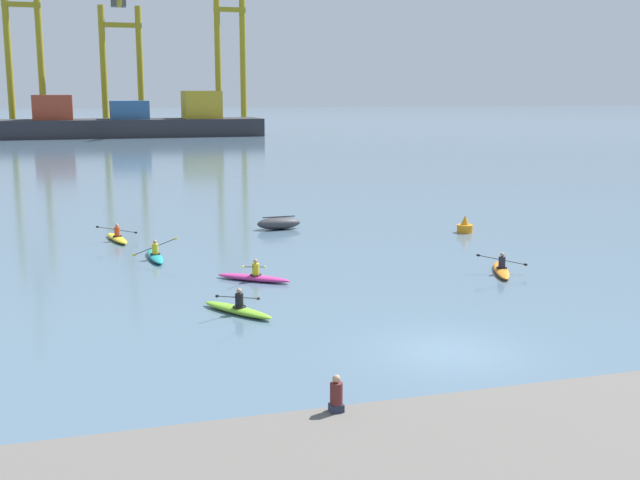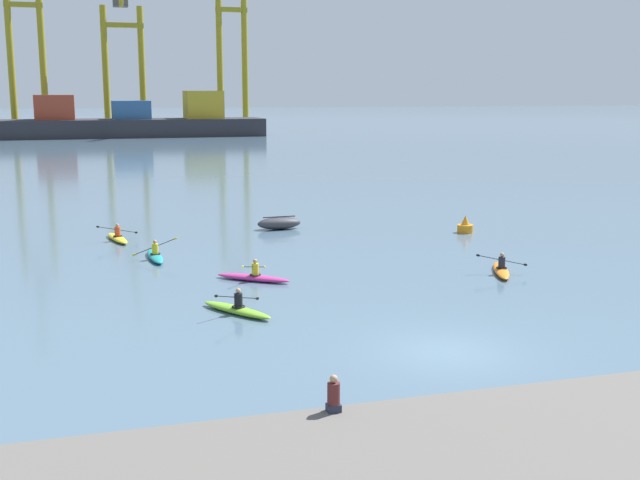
# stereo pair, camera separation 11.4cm
# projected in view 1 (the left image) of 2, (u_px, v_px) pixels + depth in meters

# --- Properties ---
(ground_plane) EXTENTS (800.00, 800.00, 0.00)m
(ground_plane) POSITION_uv_depth(u_px,v_px,m) (448.00, 351.00, 24.49)
(ground_plane) COLOR slate
(container_barge) EXTENTS (47.25, 10.62, 8.17)m
(container_barge) POSITION_uv_depth(u_px,v_px,m) (131.00, 122.00, 142.50)
(container_barge) COLOR #28282D
(container_barge) RESTS_ON ground
(gantry_crane_west) EXTENTS (6.73, 15.99, 39.51)m
(gantry_crane_west) POSITION_uv_depth(u_px,v_px,m) (23.00, 32.00, 144.02)
(gantry_crane_west) COLOR olive
(gantry_crane_west) RESTS_ON ground
(gantry_crane_west_mid) EXTENTS (8.10, 21.54, 33.26)m
(gantry_crane_west_mid) POSITION_uv_depth(u_px,v_px,m) (121.00, 44.00, 151.78)
(gantry_crane_west_mid) COLOR olive
(gantry_crane_west_mid) RESTS_ON ground
(gantry_crane_east_mid) EXTENTS (6.28, 18.66, 37.35)m
(gantry_crane_east_mid) POSITION_uv_depth(u_px,v_px,m) (230.00, 37.00, 156.86)
(gantry_crane_east_mid) COLOR olive
(gantry_crane_east_mid) RESTS_ON ground
(capsized_dinghy) EXTENTS (2.65, 1.22, 0.76)m
(capsized_dinghy) POSITION_uv_depth(u_px,v_px,m) (279.00, 223.00, 46.32)
(capsized_dinghy) COLOR #38383D
(capsized_dinghy) RESTS_ON ground
(channel_buoy) EXTENTS (0.90, 0.90, 1.00)m
(channel_buoy) POSITION_uv_depth(u_px,v_px,m) (465.00, 226.00, 45.21)
(channel_buoy) COLOR orange
(channel_buoy) RESTS_ON ground
(kayak_magenta) EXTENTS (3.04, 2.58, 0.95)m
(kayak_magenta) POSITION_uv_depth(u_px,v_px,m) (254.00, 277.00, 33.63)
(kayak_magenta) COLOR #C13384
(kayak_magenta) RESTS_ON ground
(kayak_orange) EXTENTS (2.10, 3.37, 0.95)m
(kayak_orange) POSITION_uv_depth(u_px,v_px,m) (501.00, 269.00, 35.04)
(kayak_orange) COLOR orange
(kayak_orange) RESTS_ON ground
(kayak_lime) EXTENTS (2.36, 3.17, 0.95)m
(kayak_lime) POSITION_uv_depth(u_px,v_px,m) (238.00, 309.00, 28.65)
(kayak_lime) COLOR #7ABC2D
(kayak_lime) RESTS_ON ground
(kayak_yellow) EXTENTS (2.20, 3.45, 0.95)m
(kayak_yellow) POSITION_uv_depth(u_px,v_px,m) (117.00, 238.00, 42.71)
(kayak_yellow) COLOR yellow
(kayak_yellow) RESTS_ON ground
(kayak_teal) EXTENTS (2.20, 3.43, 1.02)m
(kayak_teal) POSITION_uv_depth(u_px,v_px,m) (155.00, 256.00, 38.01)
(kayak_teal) COLOR teal
(kayak_teal) RESTS_ON ground
(seated_onlooker) EXTENTS (0.32, 0.30, 0.90)m
(seated_onlooker) POSITION_uv_depth(u_px,v_px,m) (336.00, 395.00, 18.42)
(seated_onlooker) COLOR #23283D
(seated_onlooker) RESTS_ON stone_quay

